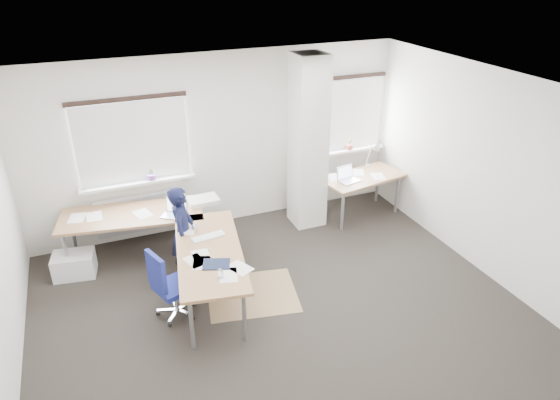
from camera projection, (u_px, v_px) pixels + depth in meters
name	position (u px, v px, depth m)	size (l,w,h in m)	color
ground	(279.00, 308.00, 6.39)	(6.00, 6.00, 0.00)	#282320
room_shell	(278.00, 167.00, 6.05)	(6.04, 5.04, 2.82)	silver
floor_mat	(252.00, 294.00, 6.64)	(1.16, 0.99, 0.01)	#91754F
white_crate	(74.00, 265.00, 6.97)	(0.55, 0.39, 0.33)	white
desk_main	(172.00, 232.00, 6.74)	(2.40, 2.98, 0.96)	olive
desk_side	(362.00, 178.00, 8.34)	(1.50, 0.93, 1.22)	olive
task_chair	(173.00, 298.00, 6.13)	(0.56, 0.54, 0.97)	navy
person	(183.00, 232.00, 6.77)	(0.49, 0.32, 1.34)	black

